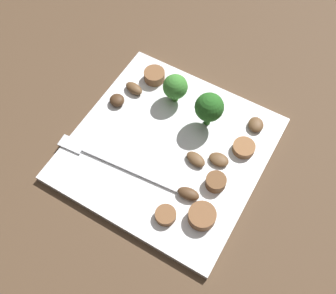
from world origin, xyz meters
TOP-DOWN VIEW (x-y plane):
  - ground_plane at (0.00, 0.00)m, footprint 1.40×1.40m
  - plate at (0.00, 0.00)m, footprint 0.25×0.25m
  - fork at (0.06, 0.06)m, footprint 0.18×0.03m
  - broccoli_floret_0 at (0.03, -0.07)m, footprint 0.04×0.04m
  - broccoli_floret_1 at (-0.03, -0.06)m, footprint 0.04×0.04m
  - sausage_slice_0 at (-0.09, -0.05)m, footprint 0.04×0.04m
  - sausage_slice_1 at (-0.05, 0.09)m, footprint 0.04×0.04m
  - sausage_slice_2 at (-0.08, 0.02)m, footprint 0.04×0.04m
  - sausage_slice_3 at (0.08, -0.09)m, footprint 0.04×0.04m
  - sausage_slice_4 at (-0.09, 0.07)m, footprint 0.04×0.04m
  - mushroom_0 at (-0.09, -0.09)m, footprint 0.03×0.03m
  - mushroom_1 at (0.10, -0.03)m, footprint 0.03×0.03m
  - mushroom_2 at (-0.06, 0.05)m, footprint 0.03×0.02m
  - mushroom_3 at (-0.07, -0.02)m, footprint 0.03×0.02m
  - mushroom_4 at (0.09, -0.06)m, footprint 0.03×0.02m
  - mushroom_5 at (-0.04, 0.00)m, footprint 0.03×0.02m

SIDE VIEW (x-z plane):
  - ground_plane at x=0.00m, z-range 0.00..0.00m
  - plate at x=0.00m, z-range 0.00..0.01m
  - fork at x=0.06m, z-range 0.01..0.01m
  - mushroom_3 at x=-0.07m, z-range 0.01..0.02m
  - mushroom_5 at x=-0.04m, z-range 0.01..0.02m
  - sausage_slice_1 at x=-0.05m, z-range 0.01..0.02m
  - mushroom_0 at x=-0.09m, z-range 0.01..0.02m
  - sausage_slice_0 at x=-0.09m, z-range 0.01..0.02m
  - mushroom_2 at x=-0.06m, z-range 0.01..0.02m
  - mushroom_4 at x=0.09m, z-range 0.01..0.02m
  - mushroom_1 at x=0.10m, z-range 0.01..0.02m
  - sausage_slice_2 at x=-0.08m, z-range 0.01..0.02m
  - sausage_slice_4 at x=-0.09m, z-range 0.01..0.03m
  - sausage_slice_3 at x=0.08m, z-range 0.01..0.03m
  - broccoli_floret_0 at x=0.03m, z-range 0.01..0.06m
  - broccoli_floret_1 at x=-0.03m, z-range 0.02..0.08m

